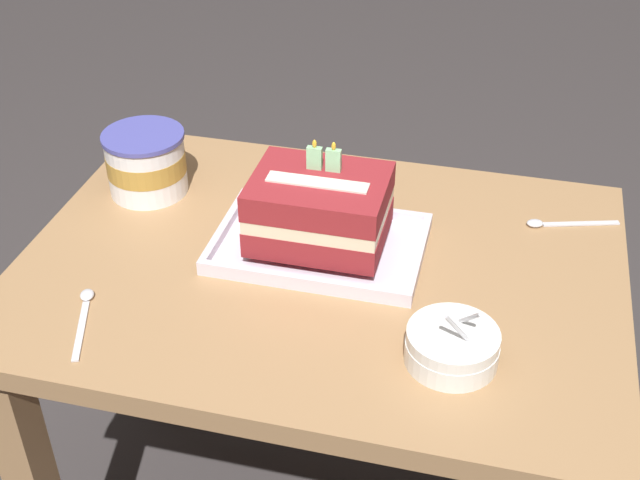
% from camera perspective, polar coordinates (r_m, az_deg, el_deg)
% --- Properties ---
extents(dining_table, '(0.94, 0.69, 0.73)m').
position_cam_1_polar(dining_table, '(1.40, 0.04, -5.65)').
color(dining_table, '#9E754C').
rests_on(dining_table, ground_plane).
extents(foil_tray, '(0.33, 0.22, 0.02)m').
position_cam_1_polar(foil_tray, '(1.34, -0.04, -0.40)').
color(foil_tray, silver).
rests_on(foil_tray, dining_table).
extents(birthday_cake, '(0.21, 0.16, 0.16)m').
position_cam_1_polar(birthday_cake, '(1.30, -0.04, 2.16)').
color(birthday_cake, maroon).
rests_on(birthday_cake, foil_tray).
extents(bowl_stack, '(0.13, 0.13, 0.10)m').
position_cam_1_polar(bowl_stack, '(1.15, 8.98, -7.16)').
color(bowl_stack, white).
rests_on(bowl_stack, dining_table).
extents(ice_cream_tub, '(0.14, 0.14, 0.11)m').
position_cam_1_polar(ice_cream_tub, '(1.50, -11.74, 5.20)').
color(ice_cream_tub, white).
rests_on(ice_cream_tub, dining_table).
extents(serving_spoon_near_tray, '(0.07, 0.15, 0.01)m').
position_cam_1_polar(serving_spoon_near_tray, '(1.27, -15.72, -4.53)').
color(serving_spoon_near_tray, silver).
rests_on(serving_spoon_near_tray, dining_table).
extents(serving_spoon_by_bowls, '(0.15, 0.06, 0.01)m').
position_cam_1_polar(serving_spoon_by_bowls, '(1.46, 15.57, 1.10)').
color(serving_spoon_by_bowls, silver).
rests_on(serving_spoon_by_bowls, dining_table).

